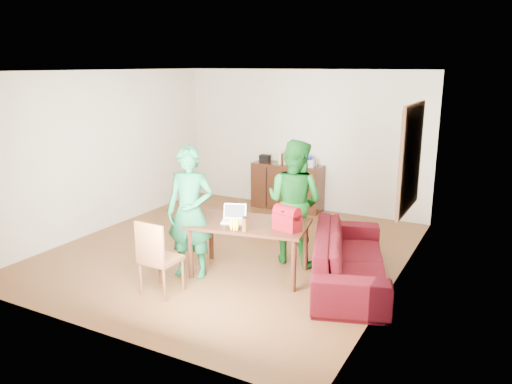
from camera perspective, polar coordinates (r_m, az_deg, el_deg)
The scene contains 10 objects.
room at distance 7.49m, azimuth -2.42°, elevation 2.98°, with size 5.20×5.70×2.90m.
table at distance 6.71m, azimuth -0.81°, elevation -4.24°, with size 1.71×1.16×0.73m.
chair at distance 6.40m, azimuth -10.83°, elevation -8.97°, with size 0.45×0.43×0.96m.
person_near at distance 6.66m, azimuth -7.54°, elevation -2.32°, with size 0.65×0.42×1.77m, color #145A30.
person_far at distance 7.11m, azimuth 4.40°, elevation -1.12°, with size 0.87×0.68×1.78m, color #135819.
laptop at distance 6.70m, azimuth -2.60°, elevation -3.09°, with size 0.37×0.31×0.22m.
bananas at distance 6.37m, azimuth -2.51°, elevation -4.13°, with size 0.18×0.11×0.07m, color yellow, non-canonical shape.
bottle at distance 6.32m, azimuth -1.33°, elevation -3.66°, with size 0.06×0.06×0.19m, color #593514.
red_bag at distance 6.37m, azimuth 3.56°, elevation -3.25°, with size 0.34×0.20×0.25m, color maroon.
sofa at distance 6.71m, azimuth 10.66°, elevation -7.31°, with size 2.31×0.90×0.68m, color #34060A.
Camera 1 is at (3.75, -6.19, 2.79)m, focal length 35.00 mm.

